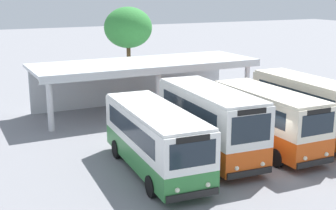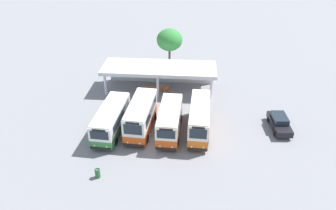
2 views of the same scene
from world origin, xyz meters
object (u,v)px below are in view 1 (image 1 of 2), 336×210
object	(u,v)px
city_bus_fourth_amber	(309,106)
waiting_chair_fourth_seat	(158,104)
city_bus_nearest_orange	(155,137)
waiting_chair_end_by_column	(129,108)
city_bus_second_in_row	(210,120)
waiting_chair_second_from_end	(138,107)
waiting_chair_fifth_seat	(167,103)
city_bus_middle_cream	(268,117)
waiting_chair_middle_seat	(148,105)

from	to	relation	value
city_bus_fourth_amber	waiting_chair_fourth_seat	xyz separation A→B (m)	(-5.00, 9.02, -1.34)
city_bus_nearest_orange	waiting_chair_end_by_column	size ratio (longest dim) A/B	9.37
city_bus_second_in_row	waiting_chair_second_from_end	bearing A→B (deg)	89.79
waiting_chair_fifth_seat	city_bus_fourth_amber	bearing A→B (deg)	-64.55
city_bus_fourth_amber	waiting_chair_fourth_seat	bearing A→B (deg)	118.99
city_bus_middle_cream	waiting_chair_end_by_column	size ratio (longest dim) A/B	8.55
waiting_chair_fifth_seat	city_bus_middle_cream	bearing A→B (deg)	-83.72
city_bus_fourth_amber	waiting_chair_fourth_seat	distance (m)	10.40
city_bus_nearest_orange	waiting_chair_fifth_seat	bearing A→B (deg)	60.64
waiting_chair_fourth_seat	waiting_chair_fifth_seat	size ratio (longest dim) A/B	1.00
waiting_chair_end_by_column	city_bus_middle_cream	bearing A→B (deg)	-67.55
city_bus_second_in_row	waiting_chair_middle_seat	world-z (taller)	city_bus_second_in_row
city_bus_fourth_amber	waiting_chair_end_by_column	size ratio (longest dim) A/B	9.28
city_bus_nearest_orange	city_bus_second_in_row	bearing A→B (deg)	10.22
waiting_chair_middle_seat	waiting_chair_fourth_seat	xyz separation A→B (m)	(0.72, -0.04, 0.00)
waiting_chair_middle_seat	waiting_chair_fifth_seat	size ratio (longest dim) A/B	1.00
city_bus_nearest_orange	waiting_chair_second_from_end	bearing A→B (deg)	71.33
city_bus_fourth_amber	waiting_chair_second_from_end	xyz separation A→B (m)	(-6.44, 9.01, -1.34)
city_bus_fourth_amber	waiting_chair_fifth_seat	size ratio (longest dim) A/B	9.28
waiting_chair_middle_seat	waiting_chair_fifth_seat	world-z (taller)	same
waiting_chair_end_by_column	waiting_chair_fifth_seat	distance (m)	2.88
waiting_chair_end_by_column	waiting_chair_middle_seat	world-z (taller)	same
city_bus_middle_cream	waiting_chair_second_from_end	size ratio (longest dim) A/B	8.55
city_bus_second_in_row	city_bus_middle_cream	bearing A→B (deg)	-7.47
city_bus_middle_cream	waiting_chair_second_from_end	distance (m)	10.11
city_bus_middle_cream	city_bus_second_in_row	bearing A→B (deg)	172.53
city_bus_nearest_orange	city_bus_middle_cream	size ratio (longest dim) A/B	1.10
city_bus_second_in_row	waiting_chair_second_from_end	size ratio (longest dim) A/B	8.83
waiting_chair_end_by_column	waiting_chair_fifth_seat	xyz separation A→B (m)	(2.88, -0.00, 0.00)
city_bus_middle_cream	city_bus_nearest_orange	bearing A→B (deg)	-178.59
waiting_chair_second_from_end	city_bus_middle_cream	bearing A→B (deg)	-71.40
city_bus_second_in_row	waiting_chair_middle_seat	xyz separation A→B (m)	(0.75, 9.14, -1.38)
waiting_chair_end_by_column	waiting_chair_fifth_seat	bearing A→B (deg)	-0.00
city_bus_fourth_amber	waiting_chair_fourth_seat	world-z (taller)	city_bus_fourth_amber
waiting_chair_second_from_end	waiting_chair_fifth_seat	bearing A→B (deg)	-0.65
waiting_chair_fourth_seat	city_bus_nearest_orange	bearing A→B (deg)	-115.93
city_bus_middle_cream	waiting_chair_second_from_end	world-z (taller)	city_bus_middle_cream
city_bus_second_in_row	waiting_chair_second_from_end	xyz separation A→B (m)	(0.03, 9.09, -1.38)
city_bus_middle_cream	city_bus_fourth_amber	bearing A→B (deg)	8.80
waiting_chair_fifth_seat	city_bus_second_in_row	bearing A→B (deg)	-103.59
city_bus_second_in_row	waiting_chair_end_by_column	distance (m)	9.19
waiting_chair_fourth_seat	waiting_chair_end_by_column	bearing A→B (deg)	-179.16
city_bus_middle_cream	waiting_chair_fourth_seat	xyz separation A→B (m)	(-1.76, 9.52, -1.22)
city_bus_second_in_row	waiting_chair_middle_seat	bearing A→B (deg)	85.29
waiting_chair_fifth_seat	waiting_chair_fourth_seat	bearing A→B (deg)	177.47
city_bus_fourth_amber	waiting_chair_fifth_seat	world-z (taller)	city_bus_fourth_amber
city_bus_middle_cream	waiting_chair_middle_seat	xyz separation A→B (m)	(-2.48, 9.56, -1.22)
city_bus_second_in_row	waiting_chair_second_from_end	world-z (taller)	city_bus_second_in_row
city_bus_second_in_row	waiting_chair_fifth_seat	bearing A→B (deg)	76.41
waiting_chair_second_from_end	waiting_chair_fourth_seat	world-z (taller)	same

